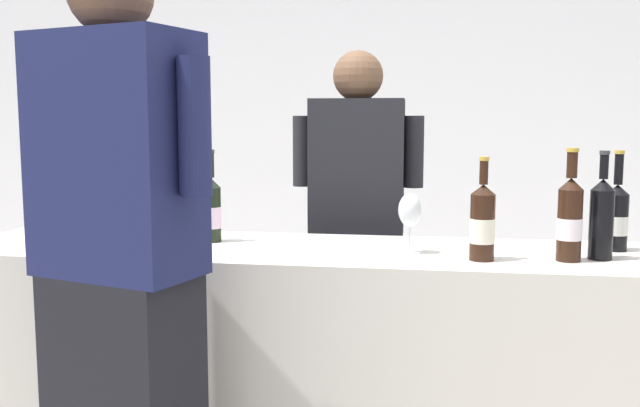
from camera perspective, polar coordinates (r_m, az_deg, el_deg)
The scene contains 11 objects.
wall_back at distance 4.86m, azimuth 4.82°, elevation 7.65°, with size 8.00×0.10×2.80m, color white.
counter at distance 2.44m, azimuth -0.10°, elevation -14.28°, with size 2.48×0.58×0.91m, color beige.
wine_bottle_0 at distance 2.57m, azimuth -19.29°, elevation -0.24°, with size 0.08×0.08×0.32m.
wine_bottle_1 at distance 2.28m, azimuth 22.19°, elevation -1.02°, with size 0.07×0.07×0.33m.
wine_bottle_2 at distance 2.45m, azimuth 23.23°, elevation -0.99°, with size 0.07×0.07×0.33m.
wine_bottle_3 at distance 2.45m, azimuth -8.98°, elevation -0.47°, with size 0.07×0.07×0.32m.
wine_bottle_4 at distance 2.21m, azimuth 19.89°, elevation -1.18°, with size 0.07×0.07×0.34m.
wine_bottle_5 at distance 2.15m, azimuth 13.24°, elevation -1.56°, with size 0.08×0.08×0.32m.
wine_glass at distance 2.23m, azimuth 7.42°, elevation -0.74°, with size 0.08×0.08×0.19m.
person_server at distance 2.92m, azimuth 3.06°, elevation -3.83°, with size 0.54×0.25×1.62m.
person_guest at distance 1.90m, azimuth -16.04°, elevation -7.68°, with size 0.55×0.35×1.76m.
Camera 1 is at (0.36, -2.24, 1.34)m, focal length 38.83 mm.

